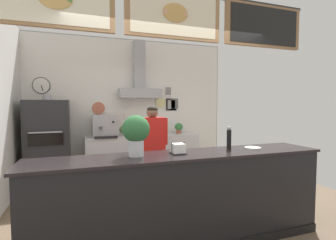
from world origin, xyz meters
TOP-DOWN VIEW (x-y plane):
  - ground_plane at (0.00, 0.00)m, footprint 6.57×6.57m
  - back_wall_assembly at (0.01, 2.54)m, footprint 4.41×2.95m
  - service_counter at (0.00, -0.41)m, footprint 3.31×0.59m
  - back_prep_counter at (0.20, 2.34)m, footprint 2.40×0.57m
  - pizza_oven at (-1.64, 2.20)m, footprint 0.75×0.71m
  - shop_worker at (0.00, 0.89)m, footprint 0.52×0.25m
  - espresso_machine at (-0.60, 2.31)m, footprint 0.49×0.50m
  - potted_basil at (-0.21, 2.32)m, footprint 0.20×0.20m
  - potted_oregano at (0.28, 2.37)m, footprint 0.15×0.15m
  - potted_rosemary at (1.04, 2.37)m, footprint 0.19×0.19m
  - pepper_grinder at (0.62, -0.32)m, footprint 0.06×0.06m
  - condiment_plate at (0.94, -0.36)m, footprint 0.20×0.20m
  - napkin_holder at (-0.06, -0.38)m, footprint 0.16×0.15m
  - basil_vase at (-0.53, -0.37)m, footprint 0.29×0.29m

SIDE VIEW (x-z plane):
  - ground_plane at x=0.00m, z-range 0.00..0.00m
  - back_prep_counter at x=0.20m, z-range -0.01..0.90m
  - service_counter at x=0.00m, z-range 0.00..1.02m
  - pizza_oven at x=-1.64m, z-range -0.05..1.69m
  - shop_worker at x=0.00m, z-range 0.06..1.59m
  - potted_basil at x=-0.21m, z-range 0.91..1.13m
  - condiment_plate at x=0.94m, z-range 1.02..1.03m
  - potted_oregano at x=0.28m, z-range 0.92..1.14m
  - potted_rosemary at x=1.04m, z-range 0.92..1.16m
  - napkin_holder at x=-0.06m, z-range 1.00..1.13m
  - espresso_machine at x=-0.60m, z-range 0.90..1.35m
  - pepper_grinder at x=0.62m, z-range 1.01..1.29m
  - basil_vase at x=-0.53m, z-range 1.05..1.48m
  - back_wall_assembly at x=0.01m, z-range 0.11..3.11m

